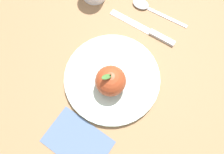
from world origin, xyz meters
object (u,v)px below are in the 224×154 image
(apple, at_px, (111,81))
(dinner_plate, at_px, (112,78))
(spoon, at_px, (147,7))
(knife, at_px, (148,30))
(linen_napkin, at_px, (78,141))

(apple, bearing_deg, dinner_plate, -126.72)
(apple, bearing_deg, spoon, -141.18)
(apple, height_order, knife, apple)
(linen_napkin, bearing_deg, spoon, -143.76)
(spoon, bearing_deg, dinner_plate, 37.58)
(apple, distance_m, knife, 0.20)
(linen_napkin, bearing_deg, apple, -148.04)
(dinner_plate, height_order, apple, apple)
(dinner_plate, xyz_separation_m, knife, (-0.16, -0.08, -0.01))
(knife, bearing_deg, dinner_plate, 26.90)
(apple, relative_size, linen_napkin, 0.57)
(linen_napkin, bearing_deg, knife, -149.31)
(dinner_plate, height_order, linen_napkin, dinner_plate)
(knife, bearing_deg, apple, 29.66)
(knife, height_order, linen_napkin, knife)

